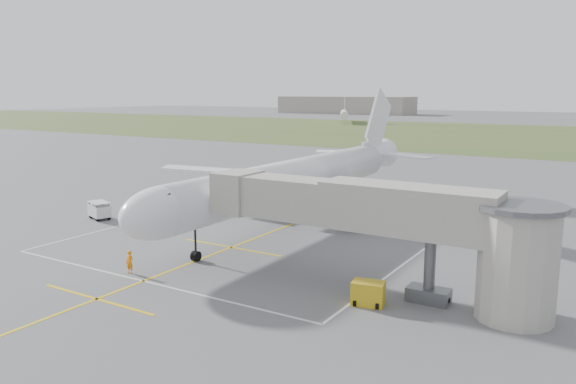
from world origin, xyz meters
The scene contains 11 objects.
ground centered at (0.00, 0.00, 0.00)m, with size 700.00×700.00×0.00m, color #525254.
grass_strip centered at (0.00, 130.00, 0.01)m, with size 700.00×120.00×0.02m, color #3E5324.
apron_markings centered at (0.00, -5.82, 0.01)m, with size 28.20×60.00×0.01m.
airliner centered at (0.00, 0.75, 4.39)m, with size 38.93×46.75×13.52m.
jet_bridge centered at (15.72, -13.50, 4.74)m, with size 23.40×5.00×7.20m.
gpu_unit centered at (14.99, -15.89, 0.73)m, with size 2.18×1.73×1.47m.
baggage_cart centered at (-18.00, -8.55, 0.92)m, with size 2.96×2.33×1.80m.
ramp_worker_nose centered at (-2.05, -19.30, 0.84)m, with size 0.61×0.40×1.67m, color orange.
ramp_worker_wing centered at (-5.59, 0.62, 0.88)m, with size 0.85×0.66×1.75m, color #FF4C08.
distant_hangars centered at (-16.15, 265.19, 5.17)m, with size 345.00×49.00×12.00m.
distant_aircraft centered at (-1.09, 167.97, 3.59)m, with size 174.04×30.09×8.85m.
Camera 1 is at (27.92, -46.33, 12.91)m, focal length 35.00 mm.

